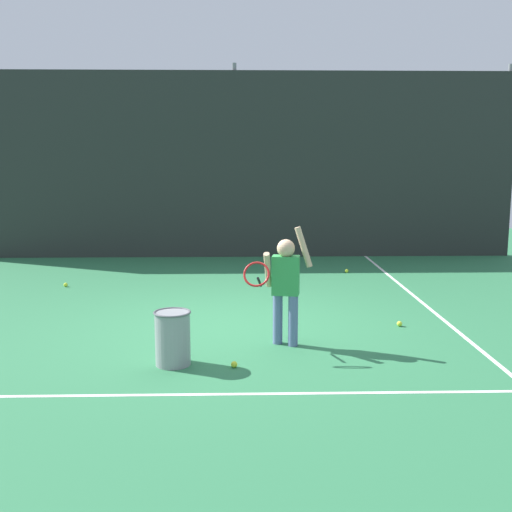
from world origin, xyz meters
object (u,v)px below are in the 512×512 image
object	(u,v)px
tennis_ball_1	(399,324)
ball_hopper	(173,337)
tennis_ball_2	(234,364)
tennis_player	(284,282)
tennis_ball_0	(347,271)
tennis_ball_3	(295,281)
tennis_ball_4	(66,285)

from	to	relation	value
tennis_ball_1	ball_hopper	bearing A→B (deg)	-153.39
tennis_ball_2	ball_hopper	bearing A→B (deg)	169.97
ball_hopper	tennis_ball_1	xyz separation A→B (m)	(2.69, 1.35, -0.26)
tennis_player	tennis_ball_1	world-z (taller)	tennis_player
tennis_player	tennis_ball_0	bearing A→B (deg)	81.20
tennis_ball_2	tennis_ball_3	world-z (taller)	same
tennis_ball_1	tennis_player	bearing A→B (deg)	-154.43
ball_hopper	tennis_ball_2	size ratio (longest dim) A/B	8.52
tennis_ball_1	tennis_ball_3	bearing A→B (deg)	111.61
tennis_ball_2	tennis_ball_3	distance (m)	4.27
tennis_ball_0	tennis_ball_2	xyz separation A→B (m)	(-2.00, -4.99, 0.00)
tennis_player	tennis_ball_0	world-z (taller)	tennis_player
tennis_ball_3	tennis_ball_4	world-z (taller)	same
tennis_ball_1	tennis_ball_4	size ratio (longest dim) A/B	1.00
tennis_player	ball_hopper	world-z (taller)	tennis_player
ball_hopper	tennis_ball_0	world-z (taller)	ball_hopper
tennis_ball_2	tennis_ball_3	xyz separation A→B (m)	(0.99, 4.16, 0.00)
tennis_ball_2	tennis_ball_4	world-z (taller)	same
tennis_player	tennis_ball_3	distance (m)	3.52
tennis_ball_0	tennis_ball_3	size ratio (longest dim) A/B	1.00
tennis_player	tennis_ball_2	distance (m)	1.16
tennis_ball_0	tennis_ball_4	distance (m)	4.90
tennis_player	tennis_ball_2	size ratio (longest dim) A/B	20.46
ball_hopper	tennis_ball_4	world-z (taller)	ball_hopper
ball_hopper	tennis_ball_3	world-z (taller)	ball_hopper
ball_hopper	tennis_ball_3	xyz separation A→B (m)	(1.62, 4.05, -0.26)
tennis_ball_1	tennis_ball_2	world-z (taller)	same
ball_hopper	tennis_ball_1	world-z (taller)	ball_hopper
tennis_ball_2	tennis_ball_3	size ratio (longest dim) A/B	1.00
ball_hopper	tennis_ball_4	bearing A→B (deg)	119.50
tennis_ball_1	tennis_ball_2	distance (m)	2.52
tennis_ball_4	tennis_player	bearing A→B (deg)	-43.59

